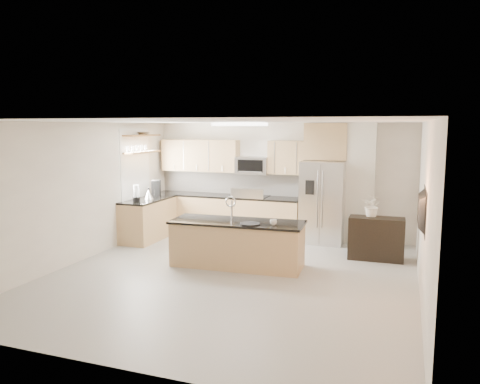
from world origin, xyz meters
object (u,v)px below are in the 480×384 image
at_px(microwave, 253,165).
at_px(coffee_maker, 156,189).
at_px(bowl, 143,133).
at_px(island, 237,243).
at_px(television, 418,210).
at_px(kettle, 149,194).
at_px(flower_vase, 373,200).
at_px(range, 251,216).
at_px(platter, 250,224).
at_px(blender, 136,194).
at_px(credenza, 376,239).
at_px(refrigerator, 323,202).
at_px(cup, 273,222).

distance_m(microwave, coffee_maker, 2.30).
distance_m(microwave, bowl, 2.58).
distance_m(island, television, 3.25).
relative_size(kettle, coffee_maker, 0.69).
bearing_deg(flower_vase, microwave, 157.98).
height_order(range, bowl, bowl).
relative_size(island, television, 2.27).
distance_m(platter, television, 2.81).
xyz_separation_m(island, blender, (-2.58, 0.80, 0.66)).
distance_m(kettle, television, 5.90).
bearing_deg(blender, microwave, 38.47).
xyz_separation_m(range, credenza, (2.85, -1.05, -0.07)).
distance_m(blender, bowl, 1.46).
height_order(island, platter, island).
bearing_deg(credenza, kettle, 179.15).
bearing_deg(refrigerator, credenza, -40.02).
height_order(island, television, television).
bearing_deg(cup, island, 171.33).
bearing_deg(television, microwave, 47.25).
xyz_separation_m(platter, flower_vase, (1.95, 1.52, 0.29)).
xyz_separation_m(microwave, refrigerator, (1.66, -0.17, -0.74)).
distance_m(credenza, cup, 2.20).
bearing_deg(cup, microwave, 115.30).
bearing_deg(refrigerator, coffee_maker, -170.79).
bearing_deg(range, refrigerator, -1.60).
height_order(refrigerator, flower_vase, refrigerator).
distance_m(island, blender, 2.78).
relative_size(blender, flower_vase, 0.58).
distance_m(range, refrigerator, 1.71).
distance_m(microwave, flower_vase, 3.02).
bearing_deg(island, television, -18.08).
relative_size(coffee_maker, television, 0.34).
bearing_deg(cup, coffee_maker, 151.76).
distance_m(platter, flower_vase, 2.49).
distance_m(island, coffee_maker, 3.16).
distance_m(credenza, bowl, 5.47).
bearing_deg(bowl, coffee_maker, 56.13).
bearing_deg(cup, refrigerator, 79.23).
bearing_deg(bowl, refrigerator, 12.12).
xyz_separation_m(blender, bowl, (-0.17, 0.64, 1.30)).
distance_m(cup, coffee_maker, 3.75).
height_order(credenza, flower_vase, flower_vase).
distance_m(credenza, coffee_maker, 5.01).
height_order(island, credenza, island).
height_order(credenza, television, television).
bearing_deg(microwave, refrigerator, -5.86).
distance_m(blender, kettle, 0.43).
bearing_deg(coffee_maker, credenza, -4.53).
relative_size(range, platter, 3.21).
bearing_deg(platter, range, 107.88).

